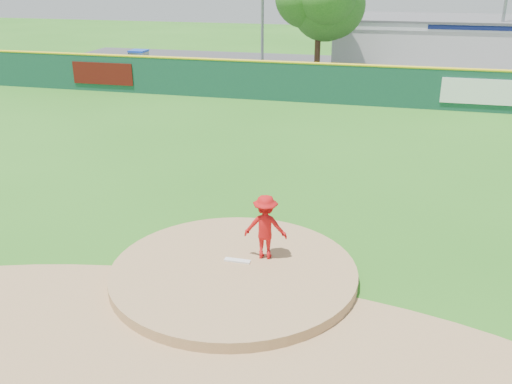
% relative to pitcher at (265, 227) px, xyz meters
% --- Properties ---
extents(ground, '(120.00, 120.00, 0.00)m').
position_rel_pitcher_xyz_m(ground, '(-0.56, -0.68, -1.01)').
color(ground, '#286B19').
rests_on(ground, ground).
extents(pitchers_mound, '(5.50, 5.50, 0.50)m').
position_rel_pitcher_xyz_m(pitchers_mound, '(-0.56, -0.68, -1.01)').
color(pitchers_mound, '#9E774C').
rests_on(pitchers_mound, ground).
extents(pitching_rubber, '(0.60, 0.15, 0.04)m').
position_rel_pitcher_xyz_m(pitching_rubber, '(-0.56, -0.38, -0.74)').
color(pitching_rubber, white).
rests_on(pitching_rubber, pitchers_mound).
extents(infield_dirt_arc, '(15.40, 15.40, 0.01)m').
position_rel_pitcher_xyz_m(infield_dirt_arc, '(-0.56, -3.68, -1.01)').
color(infield_dirt_arc, '#9E774C').
rests_on(infield_dirt_arc, ground).
extents(parking_lot, '(44.00, 16.00, 0.02)m').
position_rel_pitcher_xyz_m(parking_lot, '(-0.56, 26.32, -1.00)').
color(parking_lot, '#38383A').
rests_on(parking_lot, ground).
extents(pitcher, '(1.03, 0.65, 1.52)m').
position_rel_pitcher_xyz_m(pitcher, '(0.00, 0.00, 0.00)').
color(pitcher, red).
rests_on(pitcher, pitchers_mound).
extents(van, '(5.20, 3.89, 1.31)m').
position_rel_pitcher_xyz_m(van, '(1.77, 20.81, -0.33)').
color(van, white).
rests_on(van, parking_lot).
extents(pool_building_grp, '(15.20, 8.20, 3.31)m').
position_rel_pitcher_xyz_m(pool_building_grp, '(5.44, 31.32, 0.65)').
color(pool_building_grp, silver).
rests_on(pool_building_grp, ground).
extents(fence_banners, '(23.38, 0.04, 1.20)m').
position_rel_pitcher_xyz_m(fence_banners, '(-3.56, 17.24, -0.01)').
color(fence_banners, '#55100C').
rests_on(fence_banners, ground).
extents(playground_slide, '(1.03, 2.91, 1.60)m').
position_rel_pitcher_xyz_m(playground_slide, '(-13.71, 22.39, -0.20)').
color(playground_slide, blue).
rests_on(playground_slide, ground).
extents(outfield_fence, '(40.00, 0.14, 2.07)m').
position_rel_pitcher_xyz_m(outfield_fence, '(-0.56, 17.32, 0.08)').
color(outfield_fence, '#144334').
rests_on(outfield_fence, ground).
extents(deciduous_tree, '(5.60, 5.60, 7.36)m').
position_rel_pitcher_xyz_m(deciduous_tree, '(-2.56, 24.32, 3.54)').
color(deciduous_tree, '#382314').
rests_on(deciduous_tree, ground).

